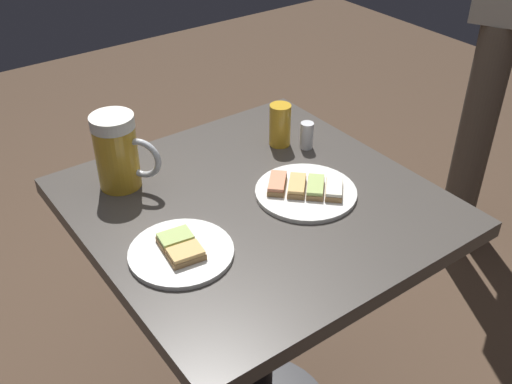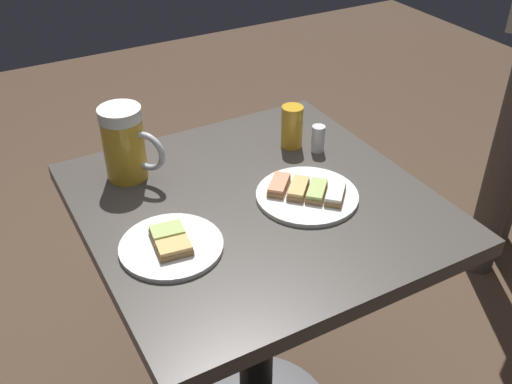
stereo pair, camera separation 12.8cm
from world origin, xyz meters
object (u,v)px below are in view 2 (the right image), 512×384
plate_near (307,194)px  beer_glass_small (292,127)px  plate_far (171,245)px  salt_shaker (318,139)px  beer_mug (125,144)px

plate_near → beer_glass_small: 0.23m
plate_far → salt_shaker: salt_shaker is taller
plate_near → plate_far: size_ratio=1.10×
plate_far → beer_mug: (0.29, -0.02, 0.08)m
beer_mug → salt_shaker: beer_mug is taller
plate_near → salt_shaker: size_ratio=3.30×
beer_mug → beer_glass_small: (-0.06, -0.40, -0.03)m
beer_mug → beer_glass_small: size_ratio=1.61×
plate_far → beer_mug: size_ratio=1.18×
beer_mug → salt_shaker: 0.46m
salt_shaker → beer_mug: bearing=75.7°
plate_far → salt_shaker: (0.17, -0.46, 0.03)m
salt_shaker → plate_far: bearing=110.8°
plate_far → beer_glass_small: size_ratio=1.90×
beer_glass_small → plate_far: bearing=118.6°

